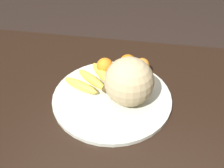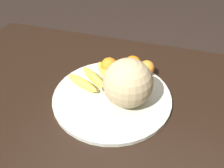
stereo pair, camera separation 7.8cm
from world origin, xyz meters
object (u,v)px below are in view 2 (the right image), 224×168
Objects in this scene: orange_front_right at (109,66)px; orange_back_left at (147,68)px; kitchen_table at (115,120)px; melon at (128,83)px; orange_mid_center at (138,75)px; orange_front_left at (133,64)px; fruit_bowl at (112,96)px; banana_bunch at (95,78)px.

orange_back_left is at bearing 14.26° from orange_front_right.
kitchen_table is 9.61× the size of melon.
orange_front_left is at bearing 119.35° from orange_mid_center.
melon reaches higher than fruit_bowl.
orange_front_right is at bearing 114.90° from kitchen_table.
orange_front_left reaches higher than banana_bunch.
fruit_bowl is 0.17m from orange_front_left.
kitchen_table is 0.25m from orange_back_left.
orange_back_left is (0.10, 0.16, 0.04)m from fruit_bowl.
banana_bunch is at bearing -137.90° from orange_front_left.
orange_front_right is (-0.09, -0.04, -0.00)m from orange_front_left.
melon is 0.19m from orange_front_right.
orange_mid_center is at bearing -126.73° from banana_bunch.
melon reaches higher than orange_front_right.
orange_front_right is at bearing -165.74° from orange_back_left.
melon is at bearing -95.75° from orange_mid_center.
orange_back_left reaches higher than fruit_bowl.
orange_back_left is at bearing -111.93° from banana_bunch.
orange_back_left is at bearing 68.44° from kitchen_table.
kitchen_table is 7.80× the size of banana_bunch.
banana_bunch is (-0.15, 0.07, -0.07)m from melon.
orange_back_left is at bearing 79.25° from melon.
melon is at bearing -52.06° from orange_front_right.
orange_back_left is (0.06, -0.00, -0.00)m from orange_front_left.
banana_bunch is at bearing 153.47° from melon.
kitchen_table is 22.26× the size of orange_mid_center.
melon is at bearing -169.46° from banana_bunch.
kitchen_table is 23.54× the size of orange_front_right.
banana_bunch is 2.94× the size of orange_front_left.
fruit_bowl is at bearing 162.36° from melon.
fruit_bowl is at bearing -126.28° from orange_mid_center.
orange_front_right is at bearing 168.51° from orange_mid_center.
fruit_bowl is at bearing -175.11° from banana_bunch.
fruit_bowl is 6.18× the size of orange_front_left.
melon is (0.04, 0.01, 0.19)m from kitchen_table.
orange_mid_center reaches higher than orange_back_left.
orange_mid_center is (0.07, 0.10, 0.04)m from fruit_bowl.
kitchen_table is 0.24m from orange_front_left.
banana_bunch is at bearing 141.87° from kitchen_table.
orange_mid_center is (0.16, 0.05, 0.02)m from banana_bunch.
banana_bunch is 0.17m from orange_mid_center.
melon is 0.19m from orange_back_left.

